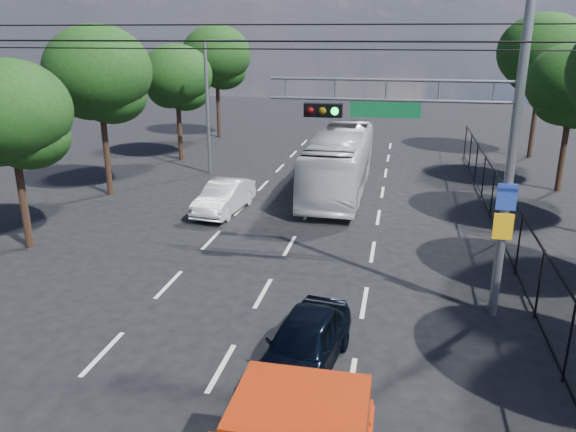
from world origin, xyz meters
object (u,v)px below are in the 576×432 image
(white_bus, at_px, (340,162))
(white_van, at_px, (224,197))
(navy_hatchback, at_px, (304,343))
(signal_mast, at_px, (465,122))

(white_bus, height_order, white_van, white_bus)
(white_bus, bearing_deg, white_van, -135.93)
(navy_hatchback, bearing_deg, white_van, 124.02)
(navy_hatchback, xyz_separation_m, white_bus, (-0.99, 15.34, 0.81))
(signal_mast, distance_m, navy_hatchback, 6.76)
(navy_hatchback, bearing_deg, signal_mast, 54.39)
(white_bus, bearing_deg, navy_hatchback, -86.07)
(navy_hatchback, relative_size, white_van, 0.94)
(white_van, bearing_deg, white_bus, 49.31)
(navy_hatchback, height_order, white_bus, white_bus)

